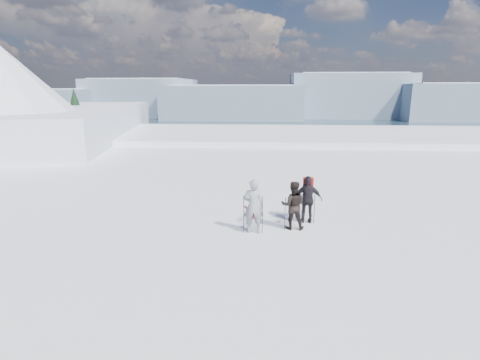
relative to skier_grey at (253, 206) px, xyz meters
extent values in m
plane|color=white|center=(1.81, 57.28, -18.47)|extent=(220.00, 208.01, 71.62)
cube|color=white|center=(1.81, 27.28, -7.47)|extent=(180.00, 16.00, 14.00)
plane|color=#1E3545|center=(1.81, 287.28, -30.97)|extent=(820.00, 820.00, 0.00)
cube|color=slate|center=(-278.19, 437.28, -13.97)|extent=(150.00, 80.00, 34.00)
cube|color=white|center=(-278.19, 437.28, 0.03)|extent=(127.50, 70.00, 8.00)
cube|color=slate|center=(-158.19, 467.28, -7.97)|extent=(130.00, 80.00, 46.00)
cube|color=white|center=(-158.19, 467.28, 12.03)|extent=(110.50, 70.00, 8.00)
cube|color=slate|center=(-38.19, 437.28, -11.97)|extent=(160.00, 80.00, 38.00)
cube|color=white|center=(-38.19, 437.28, 4.03)|extent=(136.00, 70.00, 8.00)
cube|color=slate|center=(101.81, 467.28, -4.97)|extent=(140.00, 80.00, 52.00)
cube|color=white|center=(101.81, 467.28, 18.03)|extent=(119.00, 70.00, 8.00)
cube|color=slate|center=(231.81, 437.28, -10.97)|extent=(160.00, 80.00, 40.00)
cube|color=white|center=(231.81, 437.28, 6.03)|extent=(136.00, 70.00, 8.00)
cube|color=white|center=(-26.19, 25.28, -5.97)|extent=(29.19, 35.68, 16.00)
cube|color=#2D2B28|center=(-20.19, 33.28, -9.97)|extent=(21.55, 17.87, 14.25)
cone|color=black|center=(-22.19, 31.28, -2.47)|extent=(7.28, 7.28, 13.00)
cone|color=black|center=(-18.19, 27.28, -3.47)|extent=(6.16, 6.16, 11.00)
cone|color=black|center=(-25.19, 33.28, -2.97)|extent=(6.72, 6.72, 12.00)
cone|color=black|center=(-16.19, 29.28, -3.97)|extent=(5.60, 5.60, 10.00)
cone|color=black|center=(-17.19, 32.28, -3.97)|extent=(5.60, 5.60, 10.00)
cone|color=black|center=(-20.19, 25.28, -4.47)|extent=(5.04, 5.04, 9.00)
cone|color=black|center=(-23.19, 28.28, -3.47)|extent=(6.16, 6.16, 11.00)
imported|color=gray|center=(0.00, 0.00, 0.00)|extent=(0.71, 0.47, 1.94)
imported|color=black|center=(1.40, 0.48, -0.09)|extent=(0.88, 0.70, 1.76)
imported|color=black|center=(2.00, 1.15, -0.07)|extent=(1.08, 0.50, 1.81)
cube|color=red|center=(2.02, 1.40, 1.13)|extent=(0.40, 0.24, 0.60)
cylinder|color=black|center=(-0.33, -0.03, -0.30)|extent=(0.02, 0.02, 1.34)
cylinder|color=black|center=(0.32, -0.03, -0.29)|extent=(0.02, 0.02, 1.35)
cylinder|color=black|center=(1.12, 0.35, -0.37)|extent=(0.02, 0.02, 1.20)
cylinder|color=black|center=(1.72, 0.38, -0.30)|extent=(0.02, 0.02, 1.34)
cylinder|color=black|center=(1.70, 1.12, -0.33)|extent=(0.02, 0.02, 1.27)
cylinder|color=black|center=(2.24, 1.06, -0.40)|extent=(0.02, 0.02, 1.13)
cube|color=black|center=(-0.17, 2.15, -0.95)|extent=(0.65, 1.63, 0.03)
cube|color=black|center=(-0.03, 2.15, -0.95)|extent=(0.19, 1.70, 0.03)
camera|label=1|loc=(0.38, -12.38, 3.97)|focal=28.00mm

